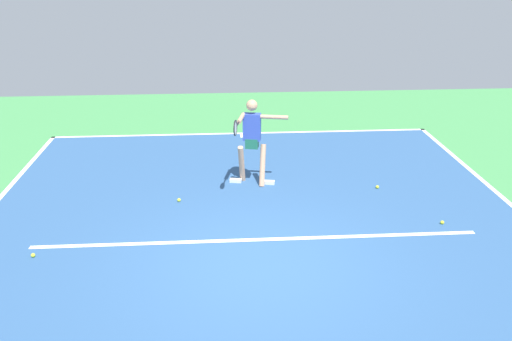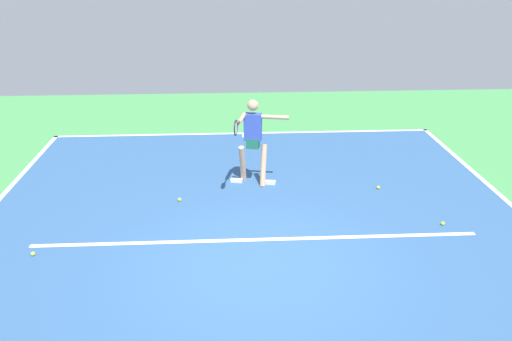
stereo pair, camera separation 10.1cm
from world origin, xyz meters
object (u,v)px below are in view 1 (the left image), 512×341
(tennis_ball_near_player, at_px, (33,255))
(tennis_ball_far_corner, at_px, (377,187))
(tennis_ball_near_service_line, at_px, (179,200))
(tennis_player, at_px, (252,137))
(tennis_ball_by_baseline, at_px, (442,222))

(tennis_ball_near_player, xyz_separation_m, tennis_ball_far_corner, (-6.02, -2.21, 0.00))
(tennis_ball_far_corner, bearing_deg, tennis_ball_near_service_line, 5.04)
(tennis_player, relative_size, tennis_ball_near_player, 26.62)
(tennis_ball_near_player, xyz_separation_m, tennis_ball_by_baseline, (-6.71, -0.63, 0.00))
(tennis_ball_near_service_line, distance_m, tennis_ball_far_corner, 3.91)
(tennis_player, relative_size, tennis_ball_near_service_line, 26.62)
(tennis_ball_far_corner, bearing_deg, tennis_ball_by_baseline, 113.71)
(tennis_ball_near_service_line, height_order, tennis_ball_by_baseline, same)
(tennis_player, distance_m, tennis_ball_far_corner, 2.69)
(tennis_player, bearing_deg, tennis_ball_near_player, 48.42)
(tennis_ball_near_service_line, bearing_deg, tennis_ball_far_corner, -174.96)
(tennis_ball_far_corner, bearing_deg, tennis_ball_near_player, 20.19)
(tennis_ball_by_baseline, relative_size, tennis_ball_far_corner, 1.00)
(tennis_ball_near_service_line, bearing_deg, tennis_ball_near_player, 41.43)
(tennis_ball_near_player, height_order, tennis_ball_by_baseline, same)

